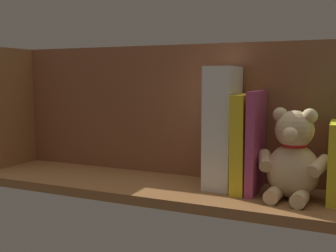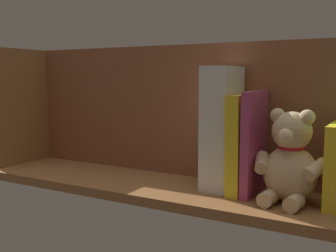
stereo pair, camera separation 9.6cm
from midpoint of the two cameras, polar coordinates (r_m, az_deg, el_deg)
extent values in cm
cube|color=brown|center=(99.04, 2.81, -8.73)|extent=(104.34, 24.71, 2.20)
cube|color=brown|center=(104.89, 5.36, 2.11)|extent=(104.34, 1.50, 33.75)
cube|color=brown|center=(126.48, -17.90, 2.62)|extent=(2.40, 18.71, 33.75)
cube|color=yellow|center=(89.49, 25.33, -4.96)|extent=(2.59, 13.14, 16.39)
ellipsoid|color=#D1B284|center=(88.24, 19.80, -6.43)|extent=(12.07, 11.03, 11.66)
sphere|color=#D1B284|center=(86.70, 20.04, -0.73)|extent=(8.02, 8.02, 8.02)
sphere|color=#D1B284|center=(85.62, 22.06, 1.11)|extent=(3.10, 3.10, 3.10)
sphere|color=#D1B284|center=(87.22, 18.22, 1.37)|extent=(3.10, 3.10, 3.10)
sphere|color=beige|center=(83.52, 19.39, -1.40)|extent=(3.10, 3.10, 3.10)
cylinder|color=#D1B284|center=(85.12, 23.19, -5.65)|extent=(4.97, 6.35, 4.31)
cylinder|color=#D1B284|center=(88.06, 16.12, -4.96)|extent=(4.03, 6.22, 4.31)
cylinder|color=#D1B284|center=(84.03, 20.48, -10.14)|extent=(3.54, 4.68, 3.10)
cylinder|color=#D1B284|center=(85.45, 17.04, -9.72)|extent=(3.54, 4.68, 3.10)
torus|color=red|center=(87.15, 19.95, -2.81)|extent=(5.85, 5.85, 0.91)
cube|color=#B23F72|center=(91.27, 15.05, -2.34)|extent=(1.85, 13.69, 22.55)
cube|color=yellow|center=(92.17, 13.31, -2.47)|extent=(3.25, 13.52, 21.75)
cube|color=white|center=(93.89, 10.51, -0.30)|extent=(6.22, 11.95, 27.95)
camera|label=1|loc=(0.05, -87.14, 0.34)|focal=43.41mm
camera|label=2|loc=(0.05, 92.86, -0.34)|focal=43.41mm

